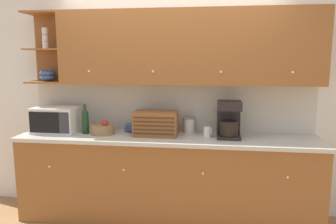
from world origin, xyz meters
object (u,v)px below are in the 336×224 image
bowl_stack_on_counter (130,127)px  storage_canister (189,125)px  mug (208,132)px  microwave (57,119)px  bread_box (156,124)px  wine_bottle (85,120)px  coffee_maker (229,119)px  fruit_basket (103,129)px

bowl_stack_on_counter → storage_canister: 0.68m
storage_canister → mug: size_ratio=1.56×
microwave → bread_box: 1.16m
wine_bottle → mug: size_ratio=3.03×
bread_box → microwave: bearing=178.4°
bowl_stack_on_counter → storage_canister: bearing=1.1°
bowl_stack_on_counter → mug: (0.89, -0.16, 0.01)m
wine_bottle → bowl_stack_on_counter: size_ratio=2.33×
microwave → mug: (1.72, -0.02, -0.09)m
bread_box → coffee_maker: bearing=2.1°
storage_canister → coffee_maker: bearing=-20.1°
bowl_stack_on_counter → coffee_maker: 1.13m
fruit_basket → coffee_maker: 1.39m
storage_canister → mug: (0.21, -0.17, -0.03)m
microwave → coffee_maker: bearing=-0.1°
wine_bottle → bowl_stack_on_counter: bearing=20.2°
mug → coffee_maker: 0.26m
microwave → mug: bearing=-0.6°
microwave → fruit_basket: size_ratio=1.88×
mug → coffee_maker: size_ratio=0.28×
fruit_basket → bowl_stack_on_counter: fruit_basket is taller
mug → bread_box: bearing=-178.6°
mug → bowl_stack_on_counter: bearing=169.7°
fruit_basket → storage_canister: storage_canister is taller
microwave → bowl_stack_on_counter: 0.84m
wine_bottle → fruit_basket: 0.22m
coffee_maker → mug: bearing=-175.9°
wine_bottle → storage_canister: (1.15, 0.19, -0.06)m
microwave → fruit_basket: (0.56, -0.04, -0.09)m
microwave → storage_canister: microwave is taller
bread_box → storage_canister: bread_box is taller
bowl_stack_on_counter → bread_box: (0.33, -0.17, 0.09)m
fruit_basket → bread_box: bread_box is taller
wine_bottle → coffee_maker: coffee_maker is taller
fruit_basket → storage_canister: 0.97m
bread_box → storage_canister: bearing=28.3°
coffee_maker → bread_box: bearing=-177.9°
bread_box → storage_canister: size_ratio=2.78×
microwave → bowl_stack_on_counter: size_ratio=3.42×
microwave → coffee_maker: coffee_maker is taller
microwave → storage_canister: bearing=5.9°
wine_bottle → storage_canister: wine_bottle is taller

